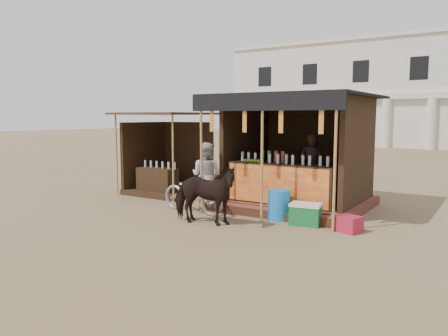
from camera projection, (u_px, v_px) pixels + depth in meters
ground at (181, 230)px, 8.74m from camera, size 120.00×120.00×0.00m
main_stall at (296, 167)px, 10.87m from camera, size 3.60×3.61×2.78m
secondary_stall at (165, 164)px, 13.04m from camera, size 2.40×2.40×2.38m
cow at (204, 195)px, 9.14m from camera, size 1.61×0.96×1.27m
motorbike at (193, 193)px, 10.30m from camera, size 1.87×0.81×0.95m
bystander at (206, 176)px, 10.73m from camera, size 0.85×0.69×1.64m
blue_barrel at (279, 205)px, 9.60m from camera, size 0.56×0.56×0.67m
red_crate at (349, 224)px, 8.59m from camera, size 0.52×0.49×0.32m
cooler at (306, 214)px, 9.15m from camera, size 0.70×0.53×0.46m
background_building at (398, 95)px, 34.32m from camera, size 26.00×7.45×8.18m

